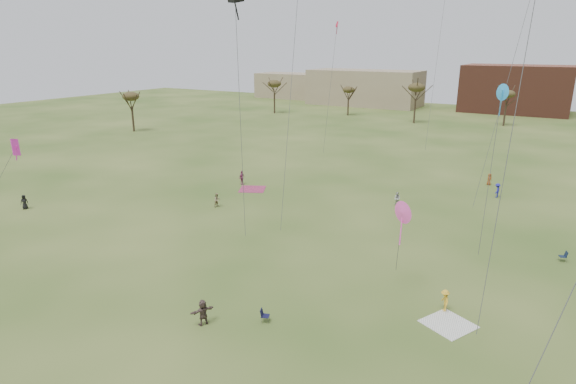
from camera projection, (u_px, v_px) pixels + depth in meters
The scene contains 18 objects.
ground at pixel (190, 324), 30.01m from camera, with size 260.00×260.00×0.00m, color #2C4C17.
spectator_fore_b at pixel (217, 200), 51.66m from camera, with size 0.75×0.58×1.54m, color tan.
spectator_fore_c at pixel (203, 312), 29.71m from camera, with size 1.57×0.50×1.69m, color brown.
flyer_mid_a at pixel (24, 202), 50.97m from camera, with size 0.76×0.49×1.56m, color black.
flyer_mid_b at pixel (445, 301), 31.26m from camera, with size 0.98×0.56×1.51m, color gold.
spectator_mid_d at pixel (242, 178), 60.02m from camera, with size 1.03×0.43×1.75m, color #A04273.
spectator_mid_e at pixel (397, 199), 52.22m from camera, with size 0.71×0.55×1.45m, color #BABABA.
flyer_far_b at pixel (489, 179), 59.83m from camera, with size 0.72×0.47×1.47m, color #9E491B.
flyer_far_c at pixel (497, 190), 54.87m from camera, with size 1.07×0.62×1.66m, color #2223A0.
blanket_cream at pixel (448, 324), 29.96m from camera, with size 2.70×2.70×0.03m, color white.
blanket_plum at pixel (252, 189), 58.22m from camera, with size 3.03×3.03×0.03m, color #A2325A.
camp_chair_center at pixel (265, 318), 30.16m from camera, with size 0.69×0.67×0.87m.
camp_chair_right at pixel (563, 258), 38.65m from camera, with size 0.68×0.66×0.87m.
kites_aloft at pixel (375, 3), 48.61m from camera, with size 56.53×74.12×27.91m.
tree_line at pixel (449, 97), 94.40m from camera, with size 117.44×49.32×8.91m.
building_tan at pixel (365, 88), 140.21m from camera, with size 32.00×14.00×10.00m, color #937F60.
building_brick at pixel (516, 89), 124.50m from camera, with size 26.00×16.00×12.00m, color brown.
building_tan_west at pixel (289, 85), 160.91m from camera, with size 20.00×12.00×8.00m, color #937F60.
Camera 1 is at (18.69, -19.47, 16.68)m, focal length 29.87 mm.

